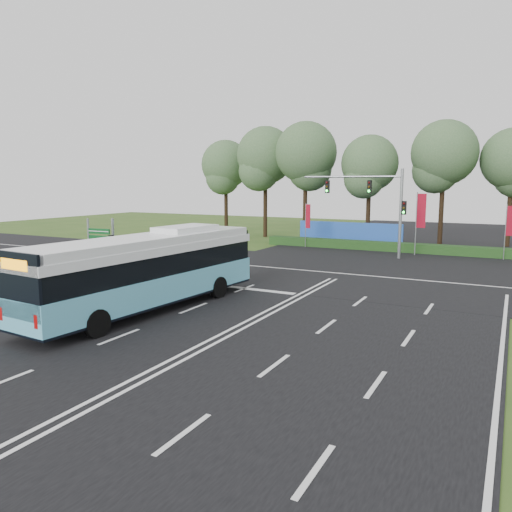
% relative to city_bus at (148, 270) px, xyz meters
% --- Properties ---
extents(ground, '(120.00, 120.00, 0.00)m').
position_rel_city_bus_xyz_m(ground, '(5.00, 1.15, -1.89)').
color(ground, '#31511B').
rests_on(ground, ground).
extents(road_main, '(20.00, 120.00, 0.04)m').
position_rel_city_bus_xyz_m(road_main, '(5.00, 1.15, -1.87)').
color(road_main, black).
rests_on(road_main, ground).
extents(road_cross, '(120.00, 14.00, 0.05)m').
position_rel_city_bus_xyz_m(road_cross, '(5.00, 13.15, -1.87)').
color(road_cross, black).
rests_on(road_cross, ground).
extents(bike_path, '(5.00, 18.00, 0.06)m').
position_rel_city_bus_xyz_m(bike_path, '(-7.50, -1.85, -1.86)').
color(bike_path, black).
rests_on(bike_path, ground).
extents(kerb_strip, '(0.25, 18.00, 0.12)m').
position_rel_city_bus_xyz_m(kerb_strip, '(-5.10, -1.85, -1.83)').
color(kerb_strip, gray).
rests_on(kerb_strip, ground).
extents(city_bus, '(3.74, 13.28, 3.76)m').
position_rel_city_bus_xyz_m(city_bus, '(0.00, 0.00, 0.00)').
color(city_bus, '#5CB7D5').
rests_on(city_bus, ground).
extents(pedestrian_signal, '(0.33, 0.43, 3.82)m').
position_rel_city_bus_xyz_m(pedestrian_signal, '(-6.31, 4.42, 0.19)').
color(pedestrian_signal, gray).
rests_on(pedestrian_signal, ground).
extents(street_sign, '(1.53, 0.21, 3.94)m').
position_rel_city_bus_xyz_m(street_sign, '(-5.94, 2.53, 0.59)').
color(street_sign, gray).
rests_on(street_sign, ground).
extents(banner_flag_left, '(0.57, 0.27, 4.07)m').
position_rel_city_bus_xyz_m(banner_flag_left, '(-1.92, 24.69, 0.78)').
color(banner_flag_left, gray).
rests_on(banner_flag_left, ground).
extents(banner_flag_mid, '(0.76, 0.11, 5.17)m').
position_rel_city_bus_xyz_m(banner_flag_mid, '(8.04, 24.12, 1.45)').
color(banner_flag_mid, gray).
rests_on(banner_flag_mid, ground).
extents(banner_flag_right, '(0.59, 0.28, 4.26)m').
position_rel_city_bus_xyz_m(banner_flag_right, '(14.52, 24.73, 0.90)').
color(banner_flag_right, gray).
rests_on(banner_flag_right, ground).
extents(traffic_light_gantry, '(8.41, 0.28, 7.00)m').
position_rel_city_bus_xyz_m(traffic_light_gantry, '(5.21, 21.65, 2.77)').
color(traffic_light_gantry, gray).
rests_on(traffic_light_gantry, ground).
extents(hedge, '(22.00, 1.20, 0.80)m').
position_rel_city_bus_xyz_m(hedge, '(5.00, 25.65, -1.49)').
color(hedge, '#183B15').
rests_on(hedge, ground).
extents(blue_hoarding, '(10.00, 0.30, 2.20)m').
position_rel_city_bus_xyz_m(blue_hoarding, '(1.00, 28.15, -0.79)').
color(blue_hoarding, '#1F4DAC').
rests_on(blue_hoarding, ground).
extents(eucalyptus_row, '(53.14, 9.69, 12.63)m').
position_rel_city_bus_xyz_m(eucalyptus_row, '(7.71, 32.16, 6.53)').
color(eucalyptus_row, black).
rests_on(eucalyptus_row, ground).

